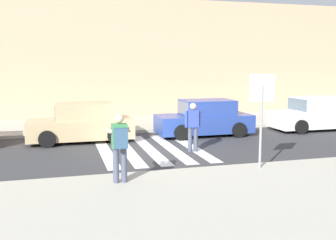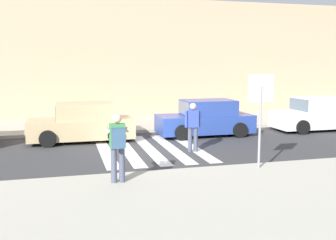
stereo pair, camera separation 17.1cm
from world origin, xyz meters
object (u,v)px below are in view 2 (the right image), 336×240
at_px(pedestrian_crossing, 193,124).
at_px(parked_car_white, 317,115).
at_px(photographer_with_backpack, 118,142).
at_px(parked_car_blue, 206,119).
at_px(stop_sign, 260,100).
at_px(parked_car_tan, 82,123).

relative_size(pedestrian_crossing, parked_car_white, 0.42).
height_order(photographer_with_backpack, parked_car_white, photographer_with_backpack).
height_order(pedestrian_crossing, parked_car_blue, pedestrian_crossing).
bearing_deg(photographer_with_backpack, pedestrian_crossing, 48.17).
distance_m(stop_sign, photographer_with_backpack, 4.16).
relative_size(photographer_with_backpack, parked_car_blue, 0.42).
bearing_deg(photographer_with_backpack, parked_car_tan, 95.12).
relative_size(parked_car_blue, parked_car_white, 1.00).
height_order(stop_sign, parked_car_tan, stop_sign).
relative_size(stop_sign, pedestrian_crossing, 1.53).
relative_size(stop_sign, parked_car_blue, 0.65).
bearing_deg(photographer_with_backpack, parked_car_blue, 53.98).
height_order(parked_car_tan, parked_car_blue, same).
xyz_separation_m(pedestrian_crossing, parked_car_blue, (1.55, 2.94, -0.25)).
bearing_deg(parked_car_tan, pedestrian_crossing, -38.64).
height_order(parked_car_blue, parked_car_white, same).
xyz_separation_m(photographer_with_backpack, parked_car_blue, (4.65, 6.40, -0.44)).
xyz_separation_m(parked_car_blue, parked_car_white, (5.55, -0.00, 0.00)).
bearing_deg(parked_car_white, photographer_with_backpack, -147.89).
bearing_deg(parked_car_tan, photographer_with_backpack, -84.88).
bearing_deg(parked_car_white, parked_car_blue, 180.00).
bearing_deg(stop_sign, parked_car_tan, 127.49).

